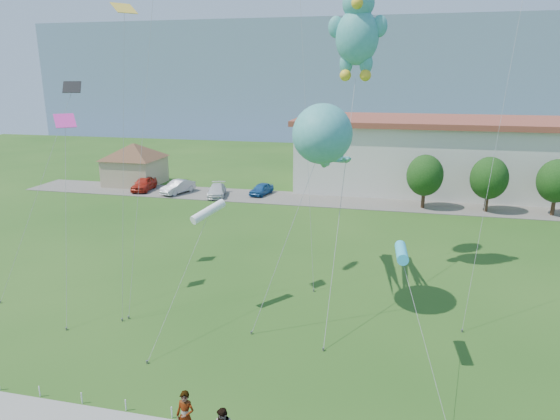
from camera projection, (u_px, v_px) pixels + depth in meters
The scene contains 20 objects.
ground at pixel (208, 401), 20.69m from camera, with size 160.00×160.00×0.00m, color #204B15.
parking_strip at pixel (326, 200), 53.58m from camera, with size 70.00×6.00×0.06m, color #59544C.
hill_ridge at pixel (372, 77), 130.18m from camera, with size 160.00×50.00×25.00m, color #728E9E.
pavilion at pixel (134, 160), 60.84m from camera, with size 9.20×9.20×5.00m.
rope_fence at pixel (196, 416), 19.40m from camera, with size 26.05×0.05×0.50m.
tree_near at pixel (425, 175), 49.57m from camera, with size 3.60×3.60×5.47m.
tree_mid at pixel (489, 178), 48.26m from camera, with size 3.60×3.60×5.47m.
tree_far at pixel (557, 181), 46.95m from camera, with size 3.60×3.60×5.47m.
pedestrian_left at pixel (186, 416), 18.19m from camera, with size 0.71×0.47×1.95m, color gray.
parked_car_red at pixel (144, 184), 57.83m from camera, with size 1.83×4.55×1.55m, color red.
parked_car_silver at pixel (178, 187), 56.43m from camera, with size 1.55×4.45×1.46m, color #A9A8AF.
parked_car_white at pixel (217, 190), 55.12m from camera, with size 1.81×4.44×1.29m, color silver.
parked_car_blue at pixel (261, 189), 55.79m from camera, with size 1.51×3.76×1.28m, color #194D8B.
octopus_kite at pixel (325, 144), 27.63m from camera, with size 4.60×10.83×11.66m.
teddy_bear_kite at pixel (357, 30), 30.72m from camera, with size 3.63×12.32×18.49m.
small_kite_pink at pixel (65, 142), 28.16m from camera, with size 2.70×5.25×10.99m.
small_kite_white at pixel (208, 213), 27.67m from camera, with size 1.13×7.56×6.17m.
small_kite_yellow at pixel (124, 52), 26.25m from camera, with size 1.29×3.84×16.88m.
small_kite_cyan at pixel (402, 253), 22.23m from camera, with size 2.42×6.27×5.86m.
small_kite_black at pixel (64, 111), 31.68m from camera, with size 2.54×7.14×12.75m.
Camera 1 is at (6.96, -16.73, 13.11)m, focal length 32.00 mm.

